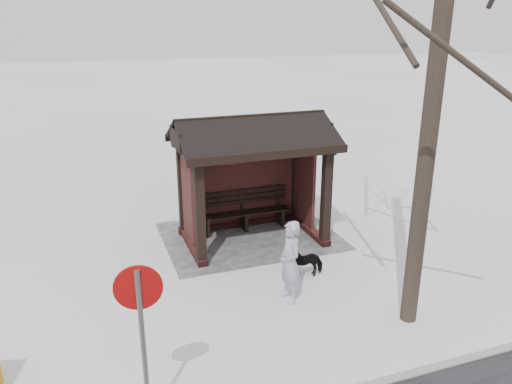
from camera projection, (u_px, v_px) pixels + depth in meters
ground at (252, 239)px, 12.27m from camera, size 120.00×120.00×0.00m
kerb at (376, 384)px, 7.38m from camera, size 120.00×0.15×0.06m
trampled_patch at (250, 236)px, 12.45m from camera, size 4.20×3.20×0.02m
bus_shelter at (250, 152)px, 11.70m from camera, size 3.60×2.40×3.09m
pedestrian at (290, 262)px, 9.35m from camera, size 0.39×0.59×1.62m
dog at (304, 260)px, 10.49m from camera, size 0.80×0.46×0.64m
road_sign at (140, 313)px, 6.13m from camera, size 0.60×0.12×2.35m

